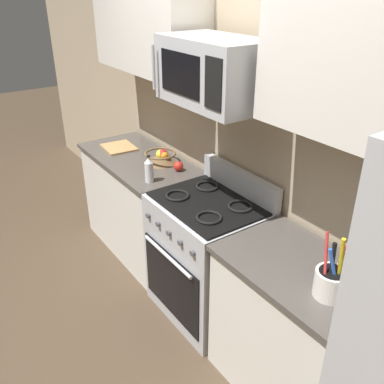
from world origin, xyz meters
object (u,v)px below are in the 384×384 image
Objects in this scene: microwave at (214,72)px; fruit_basket at (161,157)px; utensil_crock at (331,282)px; cutting_board at (119,147)px; range_oven at (207,257)px; apple_loose at (178,166)px; bottle_vinegar at (149,170)px.

microwave reaches higher than fruit_basket.
cutting_board is at bearing 179.25° from utensil_crock.
utensil_crock is at bearing -3.63° from range_oven.
range_oven is at bearing -7.23° from fruit_basket.
utensil_crock reaches higher than apple_loose.
utensil_crock is at bearing -5.04° from microwave.
microwave is 1.02m from apple_loose.
bottle_vinegar reaches higher than fruit_basket.
cutting_board is (-1.29, -0.06, -0.87)m from microwave.
utensil_crock is 1.64× the size of bottle_vinegar.
apple_loose is 0.37× the size of bottle_vinegar.
microwave is at bearing -5.34° from fruit_basket.
bottle_vinegar is at bearing -161.41° from microwave.
utensil_crock reaches higher than range_oven.
fruit_basket is at bearing 15.32° from cutting_board.
range_oven is 0.77m from bottle_vinegar.
apple_loose is (0.22, 0.03, -0.02)m from fruit_basket.
range_oven is 1.19m from utensil_crock.
fruit_basket is at bearing 174.83° from utensil_crock.
cutting_board is at bearing -177.18° from microwave.
microwave reaches higher than range_oven.
fruit_basket is 3.38× the size of apple_loose.
cutting_board is at bearing -166.62° from apple_loose.
microwave is 0.96m from bottle_vinegar.
apple_loose reaches higher than cutting_board.
utensil_crock is 1.65m from apple_loose.
fruit_basket is 1.23× the size of bottle_vinegar.
apple_loose is at bearing 98.30° from bottle_vinegar.
fruit_basket is at bearing -171.23° from apple_loose.
range_oven is at bearing -89.92° from microwave.
utensil_crock reaches higher than cutting_board.
microwave is 1.56m from cutting_board.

